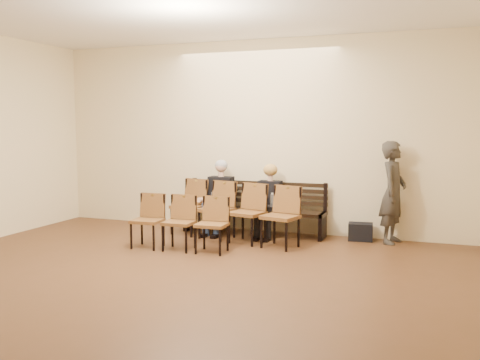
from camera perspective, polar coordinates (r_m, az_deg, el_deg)
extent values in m
plane|color=#52311C|center=(5.72, -14.99, -14.45)|extent=(10.00, 10.00, 0.00)
cube|color=beige|center=(9.86, 1.78, 4.68)|extent=(8.00, 0.02, 3.50)
cube|color=black|center=(9.67, 1.45, -4.44)|extent=(2.60, 0.90, 0.45)
cube|color=silver|center=(9.56, -2.53, -2.50)|extent=(0.35, 0.30, 0.23)
cylinder|color=silver|center=(9.12, 3.46, -2.88)|extent=(0.08, 0.08, 0.24)
cube|color=black|center=(9.36, 12.73, -5.42)|extent=(0.43, 0.32, 0.30)
imported|color=#34302A|center=(9.18, 16.03, -0.48)|extent=(0.60, 0.79, 1.96)
cube|color=brown|center=(9.08, -0.90, -3.38)|extent=(2.48, 1.10, 0.99)
cube|color=brown|center=(8.46, -6.54, -4.56)|extent=(1.58, 0.54, 0.87)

